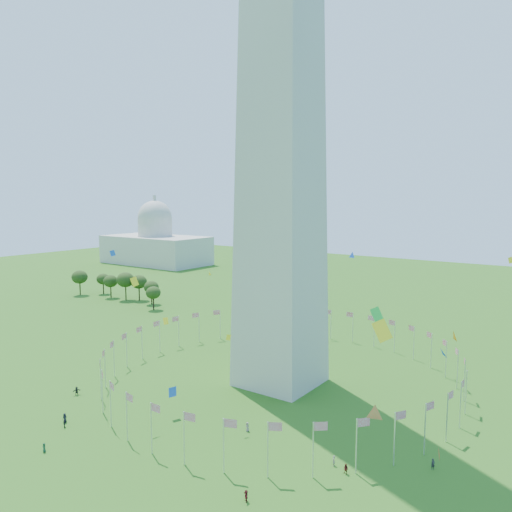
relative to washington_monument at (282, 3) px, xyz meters
The scene contains 7 objects.
ground 98.18m from the washington_monument, 90.00° to the right, with size 600.00×600.00×0.00m, color #245714.
washington_monument is the anchor object (origin of this frame).
flag_ring 80.00m from the washington_monument, 96.12° to the left, with size 80.24×80.24×9.00m.
capitol_building 230.40m from the washington_monument, 144.16° to the left, with size 70.00×35.00×46.00m, color beige, non-canonical shape.
crowd 97.27m from the washington_monument, 82.19° to the right, with size 77.25×64.00×1.89m.
kites_aloft 74.57m from the washington_monument, 55.74° to the right, with size 89.17×71.29×30.42m.
tree_line_west 139.13m from the washington_monument, 158.98° to the left, with size 54.68×14.99×11.52m.
Camera 1 is at (60.64, -44.72, 43.06)m, focal length 35.00 mm.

